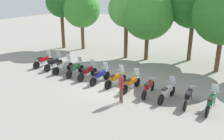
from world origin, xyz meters
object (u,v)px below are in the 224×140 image
(motorcycle_0, at_px, (44,61))
(motorcycle_11, at_px, (211,102))
(motorcycle_3, at_px, (75,69))
(motorcycle_4, at_px, (88,72))
(tree_5, at_px, (224,13))
(tree_2, at_px, (126,9))
(motorcycle_5, at_px, (100,76))
(tree_1, at_px, (82,9))
(motorcycle_8, at_px, (149,87))
(motorcycle_6, at_px, (116,79))
(motorcycle_10, at_px, (188,97))
(tree_3, at_px, (148,13))
(motorcycle_2, at_px, (63,66))
(tree_0, at_px, (61,3))
(person_0, at_px, (121,85))
(motorcycle_7, at_px, (131,83))
(tree_4, at_px, (195,1))
(motorcycle_1, at_px, (54,63))
(motorcycle_9, at_px, (167,92))

(motorcycle_0, relative_size, motorcycle_11, 1.00)
(motorcycle_3, relative_size, motorcycle_4, 1.00)
(tree_5, bearing_deg, tree_2, -178.03)
(motorcycle_5, bearing_deg, tree_1, 49.06)
(motorcycle_8, xyz_separation_m, tree_5, (2.85, 7.07, 4.09))
(motorcycle_6, distance_m, motorcycle_10, 4.98)
(motorcycle_11, height_order, tree_2, tree_2)
(motorcycle_5, bearing_deg, tree_3, 1.41)
(motorcycle_2, xyz_separation_m, motorcycle_6, (4.99, -0.18, 0.00))
(tree_0, height_order, tree_5, tree_5)
(person_0, bearing_deg, tree_5, -176.91)
(motorcycle_10, bearing_deg, motorcycle_7, 83.47)
(motorcycle_3, height_order, motorcycle_5, same)
(motorcycle_2, bearing_deg, motorcycle_6, -88.65)
(tree_2, bearing_deg, motorcycle_7, -58.53)
(motorcycle_0, height_order, motorcycle_6, same)
(motorcycle_8, height_order, motorcycle_11, motorcycle_11)
(tree_3, xyz_separation_m, tree_4, (3.51, 1.85, 1.10))
(motorcycle_1, bearing_deg, tree_2, -32.38)
(motorcycle_9, distance_m, tree_1, 14.97)
(motorcycle_0, distance_m, motorcycle_5, 6.25)
(tree_2, height_order, tree_5, tree_5)
(motorcycle_1, xyz_separation_m, motorcycle_10, (11.21, -0.65, -0.01))
(motorcycle_0, bearing_deg, motorcycle_4, -93.00)
(tree_0, relative_size, tree_1, 1.04)
(tree_2, xyz_separation_m, tree_3, (1.94, 0.47, -0.32))
(person_0, distance_m, tree_3, 9.92)
(motorcycle_3, xyz_separation_m, tree_0, (-7.07, 6.37, 4.43))
(motorcycle_7, xyz_separation_m, motorcycle_9, (2.49, -0.19, 0.00))
(motorcycle_3, height_order, tree_5, tree_5)
(motorcycle_10, bearing_deg, person_0, 112.51)
(motorcycle_3, xyz_separation_m, tree_2, (0.88, 6.43, 4.06))
(tree_1, bearing_deg, motorcycle_11, -27.07)
(motorcycle_11, height_order, person_0, person_0)
(motorcycle_1, bearing_deg, motorcycle_8, -97.66)
(motorcycle_2, relative_size, motorcycle_11, 1.00)
(motorcycle_3, height_order, motorcycle_4, same)
(tree_4, bearing_deg, motorcycle_6, -106.11)
(motorcycle_3, height_order, motorcycle_6, same)
(motorcycle_0, relative_size, motorcycle_2, 1.00)
(person_0, relative_size, tree_4, 0.23)
(motorcycle_2, height_order, tree_2, tree_2)
(motorcycle_7, bearing_deg, motorcycle_1, 90.83)
(motorcycle_0, xyz_separation_m, motorcycle_5, (6.23, -0.52, 0.00))
(motorcycle_5, bearing_deg, tree_5, -39.41)
(motorcycle_10, xyz_separation_m, tree_2, (-7.84, 6.86, 4.08))
(motorcycle_7, height_order, person_0, person_0)
(motorcycle_6, bearing_deg, motorcycle_11, -83.76)
(motorcycle_1, bearing_deg, person_0, -110.93)
(motorcycle_1, relative_size, motorcycle_5, 1.00)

